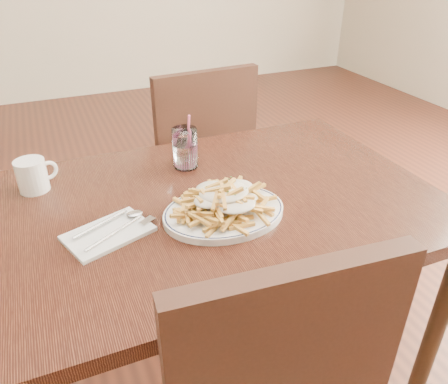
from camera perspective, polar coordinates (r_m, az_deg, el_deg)
name	(u,v)px	position (r m, az deg, el deg)	size (l,w,h in m)	color
floor	(216,379)	(1.69, -1.02, -23.28)	(7.00, 7.00, 0.00)	black
table	(214,223)	(1.21, -1.31, -4.11)	(1.20, 0.80, 0.75)	black
chair_far	(198,157)	(1.91, -3.45, 4.54)	(0.46, 0.46, 0.93)	black
fries_plate	(224,212)	(1.10, 0.00, -2.67)	(0.35, 0.32, 0.02)	white
loaded_fries	(224,196)	(1.07, 0.00, -0.56)	(0.28, 0.24, 0.07)	gold
napkin	(108,233)	(1.07, -14.87, -5.24)	(0.19, 0.13, 0.01)	silver
cutlery	(107,229)	(1.07, -15.00, -4.70)	(0.20, 0.17, 0.01)	silver
water_glass	(185,150)	(1.32, -5.08, 5.46)	(0.08, 0.08, 0.17)	white
coffee_mug	(33,175)	(1.30, -23.70, 2.02)	(0.11, 0.08, 0.09)	white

